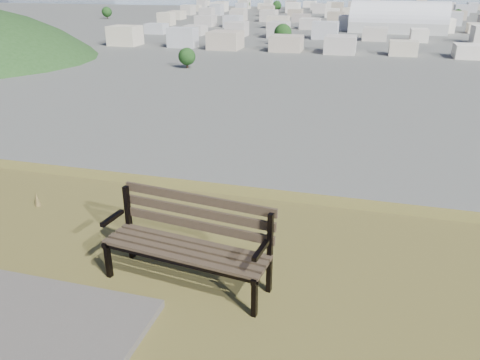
% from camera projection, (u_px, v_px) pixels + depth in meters
% --- Properties ---
extents(park_bench, '(1.70, 0.73, 0.86)m').
position_uv_depth(park_bench, '(189.00, 237.00, 4.53)').
color(park_bench, '#3F3424').
rests_on(park_bench, hilltop_mesa).
extents(arena, '(54.53, 26.15, 22.40)m').
position_uv_depth(arena, '(398.00, 23.00, 266.14)').
color(arena, silver).
rests_on(arena, ground).
extents(city_blocks, '(395.00, 361.00, 7.00)m').
position_uv_depth(city_blocks, '(375.00, 14.00, 360.81)').
color(city_blocks, '#BEB5A7').
rests_on(city_blocks, ground).
extents(city_trees, '(406.52, 387.20, 9.98)m').
position_uv_depth(city_trees, '(332.00, 19.00, 299.80)').
color(city_trees, '#2E2017').
rests_on(city_trees, ground).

